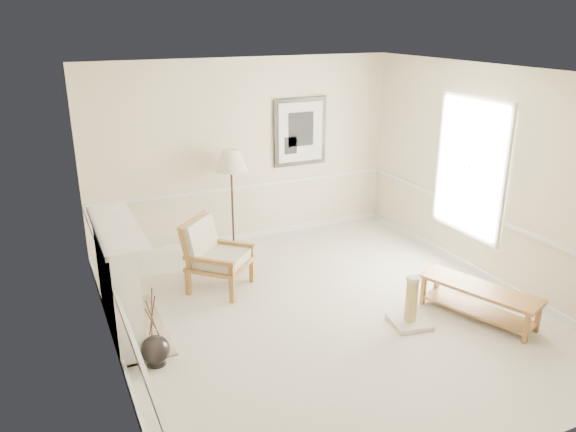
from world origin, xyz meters
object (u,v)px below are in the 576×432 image
(bench, at_px, (479,297))
(scratching_post, at_px, (411,309))
(armchair, at_px, (212,252))
(floor_lamp, at_px, (231,163))
(floor_vase, at_px, (155,351))

(bench, height_order, scratching_post, scratching_post)
(armchair, xyz_separation_m, bench, (2.66, -2.13, -0.24))
(armchair, bearing_deg, floor_lamp, 13.17)
(floor_lamp, relative_size, bench, 1.07)
(scratching_post, bearing_deg, armchair, 133.50)
(scratching_post, bearing_deg, floor_lamp, 110.35)
(armchair, bearing_deg, scratching_post, -92.09)
(floor_vase, relative_size, scratching_post, 1.45)
(floor_vase, bearing_deg, armchair, 53.17)
(floor_lamp, bearing_deg, scratching_post, -69.65)
(armchair, height_order, scratching_post, armchair)
(floor_vase, bearing_deg, floor_lamp, 55.51)
(bench, bearing_deg, floor_lamp, 121.15)
(scratching_post, bearing_deg, bench, -13.96)
(floor_vase, distance_m, bench, 3.83)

